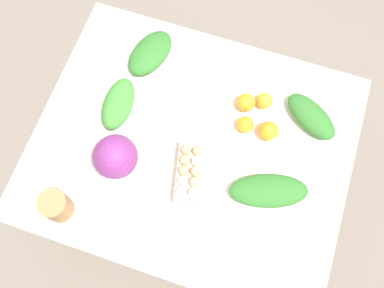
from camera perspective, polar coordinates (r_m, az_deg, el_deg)
name	(u,v)px	position (r m, az deg, el deg)	size (l,w,h in m)	color
ground_plane	(192,186)	(2.51, 0.00, -5.65)	(8.00, 8.00, 0.00)	#70665B
dining_table	(192,152)	(1.89, 0.00, -1.03)	(1.33, 1.09, 0.72)	silver
cabbage_purple	(116,157)	(1.73, -10.16, -1.67)	(0.18, 0.18, 0.18)	#7A2D75
egg_carton	(190,173)	(1.73, -0.30, -3.84)	(0.16, 0.27, 0.09)	beige
paper_bag	(56,206)	(1.76, -17.67, -7.87)	(0.11, 0.11, 0.13)	#997047
greens_bunch_beet_tops	(150,53)	(1.97, -5.58, 11.99)	(0.26, 0.15, 0.08)	#2D6B28
greens_bunch_chard	(269,191)	(1.75, 10.20, -6.15)	(0.32, 0.14, 0.07)	#2D6B28
greens_bunch_scallion	(118,104)	(1.86, -9.78, 5.32)	(0.25, 0.12, 0.10)	#3D8433
greens_bunch_kale	(311,116)	(1.89, 15.61, 3.58)	(0.26, 0.12, 0.08)	#2D6B28
orange_0	(245,125)	(1.82, 7.13, 2.59)	(0.07, 0.07, 0.07)	orange
orange_1	(269,131)	(1.82, 10.19, 1.74)	(0.08, 0.08, 0.08)	orange
orange_2	(246,102)	(1.86, 7.23, 5.51)	(0.08, 0.08, 0.08)	orange
orange_3	(264,101)	(1.88, 9.64, 5.73)	(0.07, 0.07, 0.07)	orange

